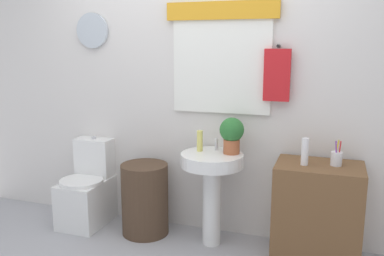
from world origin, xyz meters
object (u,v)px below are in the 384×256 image
(pedestal_sink, at_px, (212,177))
(potted_plant, at_px, (232,133))
(lotion_bottle, at_px, (305,152))
(soap_bottle, at_px, (200,141))
(wooden_cabinet, at_px, (317,213))
(laundry_hamper, at_px, (145,199))
(toothbrush_cup, at_px, (336,158))
(toilet, at_px, (88,191))

(pedestal_sink, bearing_deg, potted_plant, 23.20)
(lotion_bottle, bearing_deg, soap_bottle, 173.78)
(pedestal_sink, bearing_deg, wooden_cabinet, 0.00)
(laundry_hamper, relative_size, wooden_cabinet, 0.82)
(soap_bottle, bearing_deg, wooden_cabinet, -3.06)
(pedestal_sink, relative_size, toothbrush_cup, 4.11)
(potted_plant, distance_m, toothbrush_cup, 0.79)
(potted_plant, height_order, toothbrush_cup, potted_plant)
(potted_plant, relative_size, toothbrush_cup, 1.55)
(soap_bottle, bearing_deg, pedestal_sink, -22.62)
(soap_bottle, relative_size, toothbrush_cup, 0.91)
(wooden_cabinet, xyz_separation_m, potted_plant, (-0.67, 0.06, 0.55))
(laundry_hamper, height_order, lotion_bottle, lotion_bottle)
(laundry_hamper, xyz_separation_m, pedestal_sink, (0.60, 0.00, 0.26))
(pedestal_sink, xyz_separation_m, wooden_cabinet, (0.81, 0.00, -0.19))
(laundry_hamper, bearing_deg, wooden_cabinet, 0.00)
(wooden_cabinet, relative_size, toothbrush_cup, 4.05)
(toilet, distance_m, laundry_hamper, 0.59)
(lotion_bottle, bearing_deg, toothbrush_cup, 15.42)
(laundry_hamper, distance_m, wooden_cabinet, 1.41)
(laundry_hamper, distance_m, soap_bottle, 0.72)
(lotion_bottle, bearing_deg, pedestal_sink, 176.76)
(pedestal_sink, bearing_deg, soap_bottle, 157.38)
(wooden_cabinet, relative_size, lotion_bottle, 3.77)
(toilet, xyz_separation_m, potted_plant, (1.32, 0.03, 0.63))
(laundry_hamper, height_order, pedestal_sink, pedestal_sink)
(lotion_bottle, bearing_deg, wooden_cabinet, 20.17)
(soap_bottle, relative_size, potted_plant, 0.58)
(wooden_cabinet, xyz_separation_m, soap_bottle, (-0.93, 0.05, 0.47))
(laundry_hamper, xyz_separation_m, lotion_bottle, (1.30, -0.04, 0.54))
(laundry_hamper, distance_m, potted_plant, 0.96)
(potted_plant, height_order, lotion_bottle, potted_plant)
(soap_bottle, bearing_deg, toothbrush_cup, -1.64)
(laundry_hamper, bearing_deg, toilet, 176.64)
(toilet, height_order, laundry_hamper, toilet)
(potted_plant, xyz_separation_m, toothbrush_cup, (0.78, -0.04, -0.12))
(laundry_hamper, xyz_separation_m, toothbrush_cup, (1.52, 0.02, 0.50))
(soap_bottle, xyz_separation_m, toothbrush_cup, (1.04, -0.03, -0.04))
(pedestal_sink, height_order, lotion_bottle, lotion_bottle)
(laundry_hamper, height_order, wooden_cabinet, wooden_cabinet)
(laundry_hamper, relative_size, pedestal_sink, 0.81)
(wooden_cabinet, distance_m, potted_plant, 0.87)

